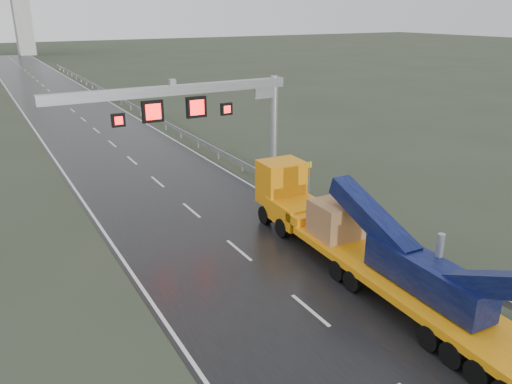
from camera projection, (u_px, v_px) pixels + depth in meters
ground at (381, 370)px, 16.38m from camera, size 400.00×400.00×0.00m
road at (96, 131)px, 49.00m from camera, size 11.00×200.00×0.02m
guardrail at (193, 137)px, 43.45m from camera, size 0.20×140.00×1.40m
sign_gantry at (207, 107)px, 30.11m from camera, size 14.90×1.20×7.42m
heavy_haul_truck at (350, 235)px, 22.52m from camera, size 3.32×17.64×4.12m
exit_sign_pair at (303, 173)px, 31.21m from camera, size 1.30×0.13×2.23m
striped_barrier at (280, 187)px, 31.87m from camera, size 0.60×0.33×1.00m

